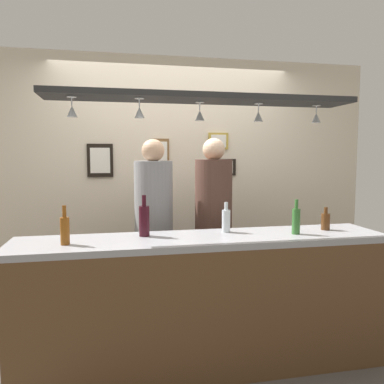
# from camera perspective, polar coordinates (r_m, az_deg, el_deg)

# --- Properties ---
(ground_plane) EXTENTS (8.00, 8.00, 0.00)m
(ground_plane) POSITION_cam_1_polar(r_m,az_deg,el_deg) (3.43, 0.37, -21.66)
(ground_plane) COLOR #4C4742
(back_wall) EXTENTS (4.40, 0.06, 2.60)m
(back_wall) POSITION_cam_1_polar(r_m,az_deg,el_deg) (4.14, -2.81, 1.82)
(back_wall) COLOR beige
(back_wall) RESTS_ON ground_plane
(bar_counter) EXTENTS (2.70, 0.55, 0.98)m
(bar_counter) POSITION_cam_1_polar(r_m,az_deg,el_deg) (2.72, 2.66, -13.85)
(bar_counter) COLOR #99999E
(bar_counter) RESTS_ON ground_plane
(overhead_glass_rack) EXTENTS (2.20, 0.36, 0.04)m
(overhead_glass_rack) POSITION_cam_1_polar(r_m,az_deg,el_deg) (2.79, 1.72, 13.80)
(overhead_glass_rack) COLOR black
(hanging_wineglass_far_left) EXTENTS (0.07, 0.07, 0.13)m
(hanging_wineglass_far_left) POSITION_cam_1_polar(r_m,az_deg,el_deg) (2.67, -17.46, 11.51)
(hanging_wineglass_far_left) COLOR silver
(hanging_wineglass_far_left) RESTS_ON overhead_glass_rack
(hanging_wineglass_left) EXTENTS (0.07, 0.07, 0.13)m
(hanging_wineglass_left) POSITION_cam_1_polar(r_m,az_deg,el_deg) (2.65, -7.84, 11.76)
(hanging_wineglass_left) COLOR silver
(hanging_wineglass_left) RESTS_ON overhead_glass_rack
(hanging_wineglass_center_left) EXTENTS (0.07, 0.07, 0.13)m
(hanging_wineglass_center_left) POSITION_cam_1_polar(r_m,az_deg,el_deg) (2.81, 1.17, 11.43)
(hanging_wineglass_center_left) COLOR silver
(hanging_wineglass_center_left) RESTS_ON overhead_glass_rack
(hanging_wineglass_center) EXTENTS (0.07, 0.07, 0.13)m
(hanging_wineglass_center) POSITION_cam_1_polar(r_m,az_deg,el_deg) (2.93, 9.86, 11.12)
(hanging_wineglass_center) COLOR silver
(hanging_wineglass_center) RESTS_ON overhead_glass_rack
(hanging_wineglass_center_right) EXTENTS (0.07, 0.07, 0.13)m
(hanging_wineglass_center_right) POSITION_cam_1_polar(r_m,az_deg,el_deg) (3.14, 18.02, 10.55)
(hanging_wineglass_center_right) COLOR silver
(hanging_wineglass_center_right) RESTS_ON overhead_glass_rack
(person_middle_grey_shirt) EXTENTS (0.34, 0.34, 1.71)m
(person_middle_grey_shirt) POSITION_cam_1_polar(r_m,az_deg,el_deg) (3.42, -5.73, -3.53)
(person_middle_grey_shirt) COLOR #2D334C
(person_middle_grey_shirt) RESTS_ON ground_plane
(person_right_brown_shirt) EXTENTS (0.34, 0.34, 1.72)m
(person_right_brown_shirt) POSITION_cam_1_polar(r_m,az_deg,el_deg) (3.52, 3.22, -3.12)
(person_right_brown_shirt) COLOR #2D334C
(person_right_brown_shirt) RESTS_ON ground_plane
(bottle_beer_amber_tall) EXTENTS (0.06, 0.06, 0.26)m
(bottle_beer_amber_tall) POSITION_cam_1_polar(r_m,az_deg,el_deg) (2.65, -18.43, -5.34)
(bottle_beer_amber_tall) COLOR brown
(bottle_beer_amber_tall) RESTS_ON bar_counter
(bottle_beer_brown_stubby) EXTENTS (0.07, 0.07, 0.18)m
(bottle_beer_brown_stubby) POSITION_cam_1_polar(r_m,az_deg,el_deg) (3.19, 19.29, -4.10)
(bottle_beer_brown_stubby) COLOR #512D14
(bottle_beer_brown_stubby) RESTS_ON bar_counter
(bottle_beer_green_import) EXTENTS (0.06, 0.06, 0.26)m
(bottle_beer_green_import) POSITION_cam_1_polar(r_m,az_deg,el_deg) (2.95, 15.25, -4.09)
(bottle_beer_green_import) COLOR #336B2D
(bottle_beer_green_import) RESTS_ON bar_counter
(bottle_wine_dark_red) EXTENTS (0.08, 0.08, 0.30)m
(bottle_wine_dark_red) POSITION_cam_1_polar(r_m,az_deg,el_deg) (2.79, -7.13, -4.16)
(bottle_wine_dark_red) COLOR #380F19
(bottle_wine_dark_red) RESTS_ON bar_counter
(bottle_soda_clear) EXTENTS (0.06, 0.06, 0.23)m
(bottle_soda_clear) POSITION_cam_1_polar(r_m,az_deg,el_deg) (2.93, 5.10, -4.19)
(bottle_soda_clear) COLOR silver
(bottle_soda_clear) RESTS_ON bar_counter
(picture_frame_crest) EXTENTS (0.18, 0.02, 0.26)m
(picture_frame_crest) POSITION_cam_1_polar(r_m,az_deg,el_deg) (4.07, -4.70, 6.11)
(picture_frame_crest) COLOR brown
(picture_frame_crest) RESTS_ON back_wall
(picture_frame_upper_small) EXTENTS (0.22, 0.02, 0.18)m
(picture_frame_upper_small) POSITION_cam_1_polar(r_m,az_deg,el_deg) (4.20, 3.95, 7.58)
(picture_frame_upper_small) COLOR #B29338
(picture_frame_upper_small) RESTS_ON back_wall
(picture_frame_lower_pair) EXTENTS (0.30, 0.02, 0.18)m
(picture_frame_lower_pair) POSITION_cam_1_polar(r_m,az_deg,el_deg) (4.21, 4.57, 3.71)
(picture_frame_lower_pair) COLOR black
(picture_frame_lower_pair) RESTS_ON back_wall
(picture_frame_caricature) EXTENTS (0.26, 0.02, 0.34)m
(picture_frame_caricature) POSITION_cam_1_polar(r_m,az_deg,el_deg) (4.04, -13.53, 4.60)
(picture_frame_caricature) COLOR black
(picture_frame_caricature) RESTS_ON back_wall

